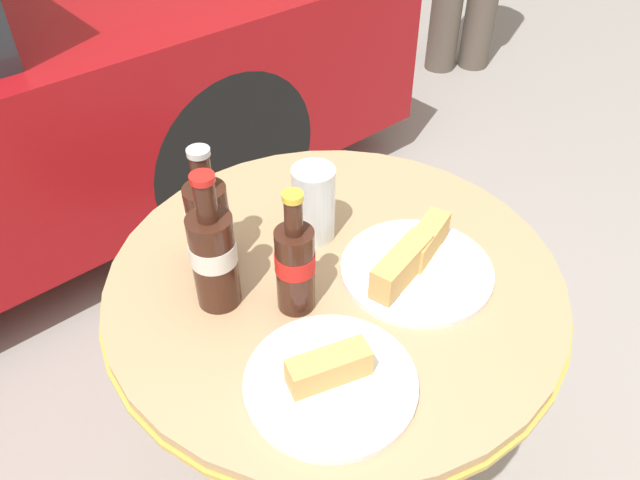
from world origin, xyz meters
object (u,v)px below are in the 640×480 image
lunch_plate_near (415,264)px  lunch_plate_far (330,379)px  drinking_glass (314,206)px  bistro_table (334,331)px  cola_bottle_center (295,265)px  cola_bottle_right (209,221)px  cola_bottle_left (214,255)px

lunch_plate_near → lunch_plate_far: bearing=-163.0°
drinking_glass → lunch_plate_near: drinking_glass is taller
bistro_table → cola_bottle_center: cola_bottle_center is taller
bistro_table → lunch_plate_far: lunch_plate_far is taller
cola_bottle_right → cola_bottle_center: size_ratio=1.04×
bistro_table → lunch_plate_far: size_ratio=3.17×
bistro_table → drinking_glass: (0.04, 0.10, 0.21)m
cola_bottle_left → lunch_plate_near: (0.29, -0.16, -0.08)m
lunch_plate_far → lunch_plate_near: bearing=17.0°
bistro_table → cola_bottle_right: 0.32m
drinking_glass → lunch_plate_far: 0.34m
bistro_table → lunch_plate_near: (0.10, -0.09, 0.17)m
drinking_glass → lunch_plate_near: (0.06, -0.19, -0.05)m
cola_bottle_left → lunch_plate_far: 0.26m
cola_bottle_right → drinking_glass: size_ratio=1.61×
cola_bottle_right → lunch_plate_far: cola_bottle_right is taller
bistro_table → lunch_plate_near: lunch_plate_near is taller
cola_bottle_right → cola_bottle_center: 0.18m
cola_bottle_right → lunch_plate_near: bearing=-45.4°
cola_bottle_center → lunch_plate_far: 0.18m
cola_bottle_right → lunch_plate_near: (0.24, -0.25, -0.07)m
cola_bottle_left → drinking_glass: 0.23m
bistro_table → lunch_plate_far: (-0.16, -0.17, 0.16)m
cola_bottle_left → lunch_plate_near: cola_bottle_left is taller
drinking_glass → lunch_plate_far: drinking_glass is taller
cola_bottle_left → cola_bottle_center: cola_bottle_left is taller
cola_bottle_right → drinking_glass: cola_bottle_right is taller
bistro_table → cola_bottle_center: size_ratio=3.56×
cola_bottle_right → lunch_plate_far: size_ratio=0.92×
bistro_table → cola_bottle_center: (-0.09, -0.01, 0.23)m
cola_bottle_left → bistro_table: bearing=-23.2°
bistro_table → cola_bottle_center: 0.25m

